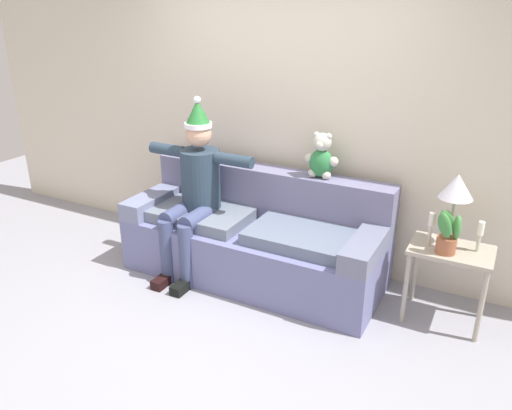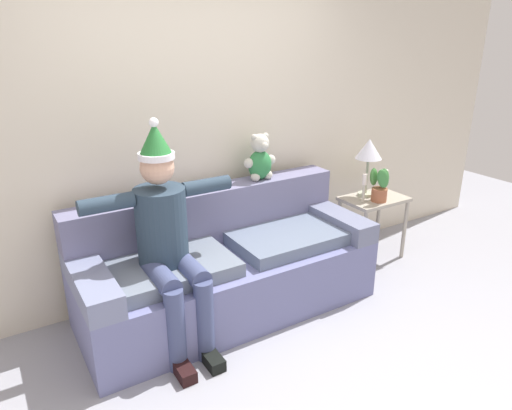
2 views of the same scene
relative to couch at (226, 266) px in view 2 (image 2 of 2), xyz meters
name	(u,v)px [view 2 (image 2 of 2)]	position (x,y,z in m)	size (l,w,h in m)	color
ground_plane	(306,385)	(0.00, -1.04, -0.35)	(10.00, 10.00, 0.00)	#93949D
back_wall	(192,126)	(0.00, 0.51, 1.00)	(7.00, 0.10, 2.70)	beige
couch	(226,266)	(0.00, 0.00, 0.00)	(2.23, 0.87, 0.91)	slate
person_seated	(167,236)	(-0.51, -0.17, 0.44)	(1.02, 0.77, 1.55)	#2A3B4C
teddy_bear	(260,159)	(0.47, 0.26, 0.72)	(0.29, 0.17, 0.38)	#2D7A41
side_table	(373,208)	(1.58, 0.05, 0.14)	(0.58, 0.40, 0.61)	#A79E8D
table_lamp	(369,152)	(1.54, 0.13, 0.67)	(0.24, 0.24, 0.54)	#B2B89A
potted_plant	(380,185)	(1.55, -0.03, 0.40)	(0.20, 0.22, 0.33)	#9C5639
candle_tall	(364,184)	(1.42, 0.03, 0.42)	(0.04, 0.04, 0.26)	beige
candle_short	(385,178)	(1.75, 0.09, 0.40)	(0.04, 0.04, 0.23)	beige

